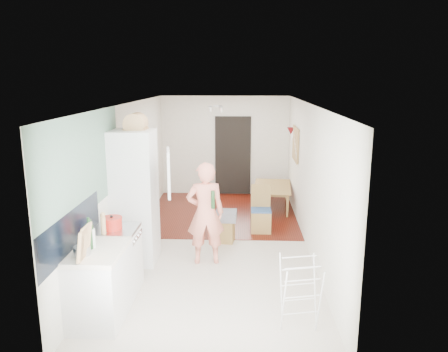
# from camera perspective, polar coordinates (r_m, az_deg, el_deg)

# --- Properties ---
(room_shell) EXTENTS (3.20, 7.00, 2.50)m
(room_shell) POSITION_cam_1_polar(r_m,az_deg,el_deg) (7.61, -0.92, -0.08)
(room_shell) COLOR silver
(room_shell) RESTS_ON ground
(floor) EXTENTS (3.20, 7.00, 0.01)m
(floor) POSITION_cam_1_polar(r_m,az_deg,el_deg) (7.98, -0.89, -8.87)
(floor) COLOR beige
(floor) RESTS_ON ground
(wood_floor_overlay) EXTENTS (3.20, 3.30, 0.01)m
(wood_floor_overlay) POSITION_cam_1_polar(r_m,az_deg,el_deg) (9.72, -0.26, -4.82)
(wood_floor_overlay) COLOR #59140B
(wood_floor_overlay) RESTS_ON room_shell
(sage_wall_panel) EXTENTS (0.02, 3.00, 1.30)m
(sage_wall_panel) POSITION_cam_1_polar(r_m,az_deg,el_deg) (5.88, -17.80, 1.44)
(sage_wall_panel) COLOR gray
(sage_wall_panel) RESTS_ON room_shell
(tile_splashback) EXTENTS (0.02, 1.90, 0.50)m
(tile_splashback) POSITION_cam_1_polar(r_m,az_deg,el_deg) (5.56, -19.20, -6.77)
(tile_splashback) COLOR black
(tile_splashback) RESTS_ON room_shell
(doorway_recess) EXTENTS (0.90, 0.04, 2.00)m
(doorway_recess) POSITION_cam_1_polar(r_m,az_deg,el_deg) (11.06, 1.17, 2.64)
(doorway_recess) COLOR black
(doorway_recess) RESTS_ON room_shell
(base_cabinet) EXTENTS (0.60, 0.90, 0.86)m
(base_cabinet) POSITION_cam_1_polar(r_m,az_deg,el_deg) (5.74, -15.94, -13.71)
(base_cabinet) COLOR silver
(base_cabinet) RESTS_ON room_shell
(worktop) EXTENTS (0.62, 0.92, 0.06)m
(worktop) POSITION_cam_1_polar(r_m,az_deg,el_deg) (5.55, -16.23, -9.45)
(worktop) COLOR #F3E4CE
(worktop) RESTS_ON room_shell
(range_cooker) EXTENTS (0.60, 0.60, 0.88)m
(range_cooker) POSITION_cam_1_polar(r_m,az_deg,el_deg) (6.38, -13.83, -10.70)
(range_cooker) COLOR silver
(range_cooker) RESTS_ON room_shell
(cooker_top) EXTENTS (0.60, 0.60, 0.04)m
(cooker_top) POSITION_cam_1_polar(r_m,az_deg,el_deg) (6.22, -14.05, -6.81)
(cooker_top) COLOR #B6B6B9
(cooker_top) RESTS_ON room_shell
(fridge_housing) EXTENTS (0.66, 0.66, 2.15)m
(fridge_housing) POSITION_cam_1_polar(r_m,az_deg,el_deg) (7.10, -11.60, -2.76)
(fridge_housing) COLOR silver
(fridge_housing) RESTS_ON room_shell
(fridge_door) EXTENTS (0.14, 0.56, 0.70)m
(fridge_door) POSITION_cam_1_polar(r_m,az_deg,el_deg) (6.57, -7.24, 0.43)
(fridge_door) COLOR silver
(fridge_door) RESTS_ON room_shell
(fridge_interior) EXTENTS (0.02, 0.52, 0.66)m
(fridge_interior) POSITION_cam_1_polar(r_m,az_deg,el_deg) (6.92, -9.28, 0.98)
(fridge_interior) COLOR white
(fridge_interior) RESTS_ON room_shell
(pinboard) EXTENTS (0.03, 0.90, 0.70)m
(pinboard) POSITION_cam_1_polar(r_m,az_deg,el_deg) (9.48, 9.36, 4.14)
(pinboard) COLOR tan
(pinboard) RESTS_ON room_shell
(pinboard_frame) EXTENTS (0.00, 0.94, 0.74)m
(pinboard_frame) POSITION_cam_1_polar(r_m,az_deg,el_deg) (9.48, 9.27, 4.15)
(pinboard_frame) COLOR olive
(pinboard_frame) RESTS_ON room_shell
(wall_sconce) EXTENTS (0.18, 0.18, 0.16)m
(wall_sconce) POSITION_cam_1_polar(r_m,az_deg,el_deg) (10.09, 8.74, 5.82)
(wall_sconce) COLOR maroon
(wall_sconce) RESTS_ON room_shell
(person) EXTENTS (0.77, 0.56, 1.96)m
(person) POSITION_cam_1_polar(r_m,az_deg,el_deg) (6.92, -2.46, -3.71)
(person) COLOR #F1866D
(person) RESTS_ON floor
(dining_table) EXTENTS (0.80, 1.31, 0.44)m
(dining_table) POSITION_cam_1_polar(r_m,az_deg,el_deg) (10.09, 6.46, -2.97)
(dining_table) COLOR olive
(dining_table) RESTS_ON floor
(dining_chair) EXTENTS (0.38, 0.38, 0.91)m
(dining_chair) POSITION_cam_1_polar(r_m,az_deg,el_deg) (8.48, 4.86, -4.36)
(dining_chair) COLOR olive
(dining_chair) RESTS_ON floor
(stool) EXTENTS (0.35, 0.35, 0.41)m
(stool) POSITION_cam_1_polar(r_m,az_deg,el_deg) (8.03, 0.18, -7.17)
(stool) COLOR olive
(stool) RESTS_ON floor
(grey_drape) EXTENTS (0.39, 0.39, 0.17)m
(grey_drape) POSITION_cam_1_polar(r_m,az_deg,el_deg) (7.94, 0.27, -5.21)
(grey_drape) COLOR slate
(grey_drape) RESTS_ON stool
(drying_rack) EXTENTS (0.51, 0.48, 0.85)m
(drying_rack) POSITION_cam_1_polar(r_m,az_deg,el_deg) (5.46, 9.88, -14.89)
(drying_rack) COLOR silver
(drying_rack) RESTS_ON floor
(bread_bin) EXTENTS (0.36, 0.34, 0.18)m
(bread_bin) POSITION_cam_1_polar(r_m,az_deg,el_deg) (6.95, -11.46, 6.73)
(bread_bin) COLOR tan
(bread_bin) RESTS_ON fridge_housing
(red_casserole) EXTENTS (0.34, 0.34, 0.17)m
(red_casserole) POSITION_cam_1_polar(r_m,az_deg,el_deg) (6.17, -14.44, -5.98)
(red_casserole) COLOR red
(red_casserole) RESTS_ON cooker_top
(steel_pan) EXTENTS (0.20, 0.20, 0.10)m
(steel_pan) POSITION_cam_1_polar(r_m,az_deg,el_deg) (5.42, -18.06, -9.24)
(steel_pan) COLOR #B6B6B9
(steel_pan) RESTS_ON worktop
(held_bottle) EXTENTS (0.06, 0.06, 0.28)m
(held_bottle) POSITION_cam_1_polar(r_m,az_deg,el_deg) (6.69, -1.46, -3.11)
(held_bottle) COLOR #1A3D1C
(held_bottle) RESTS_ON person
(bottle_a) EXTENTS (0.09, 0.09, 0.32)m
(bottle_a) POSITION_cam_1_polar(r_m,az_deg,el_deg) (5.52, -17.17, -7.54)
(bottle_a) COLOR #1A3D1C
(bottle_a) RESTS_ON worktop
(bottle_b) EXTENTS (0.07, 0.07, 0.28)m
(bottle_b) POSITION_cam_1_polar(r_m,az_deg,el_deg) (5.57, -16.96, -7.54)
(bottle_b) COLOR #1A3D1C
(bottle_b) RESTS_ON worktop
(bottle_c) EXTENTS (0.12, 0.12, 0.24)m
(bottle_c) POSITION_cam_1_polar(r_m,az_deg,el_deg) (5.59, -16.94, -7.75)
(bottle_c) COLOR silver
(bottle_c) RESTS_ON worktop
(pepper_mill_front) EXTENTS (0.06, 0.06, 0.22)m
(pepper_mill_front) POSITION_cam_1_polar(r_m,az_deg,el_deg) (6.00, -15.51, -6.28)
(pepper_mill_front) COLOR tan
(pepper_mill_front) RESTS_ON worktop
(pepper_mill_back) EXTENTS (0.07, 0.07, 0.23)m
(pepper_mill_back) POSITION_cam_1_polar(r_m,az_deg,el_deg) (6.00, -15.48, -6.24)
(pepper_mill_back) COLOR tan
(pepper_mill_back) RESTS_ON worktop
(chopping_boards) EXTENTS (0.08, 0.30, 0.40)m
(chopping_boards) POSITION_cam_1_polar(r_m,az_deg,el_deg) (5.22, -17.80, -8.30)
(chopping_boards) COLOR tan
(chopping_boards) RESTS_ON worktop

